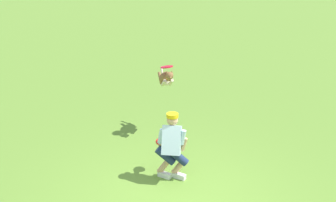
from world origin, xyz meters
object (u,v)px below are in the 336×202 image
at_px(dog, 166,78).
at_px(frisbee_flying, 167,67).
at_px(frisbee_held, 161,141).
at_px(person, 172,145).

relative_size(dog, frisbee_flying, 2.83).
height_order(dog, frisbee_held, dog).
distance_m(person, dog, 2.33).
xyz_separation_m(dog, frisbee_flying, (-0.13, 0.17, 0.34)).
bearing_deg(dog, person, -9.81).
relative_size(person, frisbee_flying, 4.67).
xyz_separation_m(dog, frisbee_held, (-0.95, 1.67, -0.66)).
relative_size(dog, frisbee_held, 3.49).
bearing_deg(frisbee_flying, person, 124.65).
bearing_deg(person, dog, 10.53).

